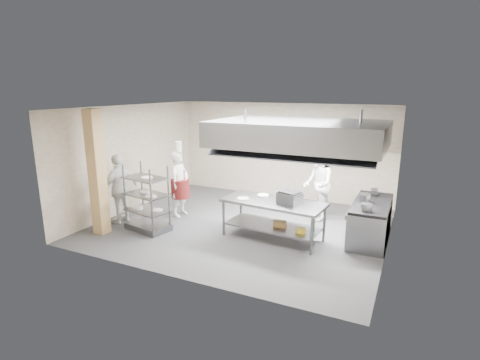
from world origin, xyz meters
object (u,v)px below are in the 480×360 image
at_px(chef_head, 180,184).
at_px(cooking_range, 371,222).
at_px(chef_line, 318,184).
at_px(stockpot, 364,198).
at_px(griddle, 290,198).
at_px(pass_rack, 147,198).
at_px(island, 273,220).
at_px(chef_plating, 120,188).

bearing_deg(chef_head, cooking_range, -83.76).
height_order(chef_line, stockpot, chef_line).
height_order(chef_head, griddle, chef_head).
relative_size(pass_rack, cooking_range, 0.82).
xyz_separation_m(island, chef_plating, (-4.00, -0.65, 0.46)).
xyz_separation_m(island, chef_line, (0.60, 1.77, 0.52)).
distance_m(chef_plating, stockpot, 6.09).
height_order(griddle, stockpot, griddle).
relative_size(island, chef_head, 1.32).
distance_m(chef_line, stockpot, 1.60).
distance_m(island, griddle, 0.69).
relative_size(chef_plating, stockpot, 6.37).
bearing_deg(chef_plating, chef_line, 125.12).
relative_size(island, chef_line, 1.22).
relative_size(island, chef_plating, 1.30).
relative_size(island, cooking_range, 1.19).
distance_m(island, cooking_range, 2.28).
relative_size(chef_head, chef_line, 0.93).
xyz_separation_m(pass_rack, chef_plating, (-0.99, 0.17, 0.09)).
height_order(chef_head, stockpot, chef_head).
distance_m(chef_head, chef_line, 3.73).
bearing_deg(chef_plating, pass_rack, 87.81).
xyz_separation_m(island, griddle, (0.38, 0.05, 0.58)).
bearing_deg(chef_head, chef_plating, 134.86).
distance_m(cooking_range, chef_plating, 6.30).
bearing_deg(griddle, pass_rack, -146.49).
bearing_deg(griddle, island, -153.00).
xyz_separation_m(chef_line, stockpot, (1.30, -0.93, 0.03)).
xyz_separation_m(pass_rack, griddle, (3.38, 0.87, 0.21)).
relative_size(cooking_range, chef_head, 1.11).
height_order(pass_rack, chef_plating, chef_plating).
height_order(island, griddle, griddle).
relative_size(chef_head, stockpot, 6.30).
height_order(pass_rack, griddle, pass_rack).
distance_m(cooking_range, griddle, 2.01).
distance_m(griddle, stockpot, 1.72).
xyz_separation_m(chef_plating, stockpot, (5.90, 1.49, 0.09)).
bearing_deg(chef_line, chef_plating, -85.05).
xyz_separation_m(chef_head, chef_line, (3.49, 1.33, 0.07)).
relative_size(chef_line, chef_plating, 1.07).
distance_m(pass_rack, chef_line, 4.44).
bearing_deg(chef_head, griddle, -96.20).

